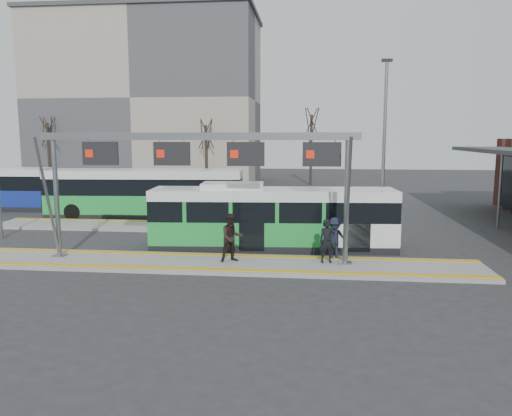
{
  "coord_description": "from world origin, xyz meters",
  "views": [
    {
      "loc": [
        4.02,
        -19.41,
        5.23
      ],
      "look_at": [
        1.63,
        3.0,
        1.95
      ],
      "focal_mm": 35.0,
      "sensor_mm": 36.0,
      "label": 1
    }
  ],
  "objects": [
    {
      "name": "bg_bus_green",
      "position": [
        -6.39,
        11.32,
        1.52
      ],
      "size": [
        12.46,
        3.44,
        3.08
      ],
      "rotation": [
        0.0,
        0.0,
        0.07
      ],
      "color": "black",
      "rests_on": "ground"
    },
    {
      "name": "gantry",
      "position": [
        -0.35,
        0.25,
        4.3
      ],
      "size": [
        13.0,
        1.68,
        5.2
      ],
      "color": "slate",
      "rests_on": "platform_main"
    },
    {
      "name": "passenger_a",
      "position": [
        4.78,
        0.36,
        1.03
      ],
      "size": [
        0.72,
        0.56,
        1.76
      ],
      "primitive_type": "imported",
      "rotation": [
        0.0,
        0.0,
        0.23
      ],
      "color": "black",
      "rests_on": "platform_main"
    },
    {
      "name": "tree_left",
      "position": [
        -6.02,
        28.7,
        5.35
      ],
      "size": [
        1.4,
        1.4,
        7.06
      ],
      "color": "#382B21",
      "rests_on": "ground"
    },
    {
      "name": "lamp_east",
      "position": [
        7.59,
        5.34,
        4.65
      ],
      "size": [
        0.5,
        0.25,
        8.8
      ],
      "color": "slate",
      "rests_on": "ground"
    },
    {
      "name": "apartment_block",
      "position": [
        -14.0,
        36.0,
        9.21
      ],
      "size": [
        24.5,
        12.5,
        18.4
      ],
      "color": "#A49A89",
      "rests_on": "ground"
    },
    {
      "name": "tree_far",
      "position": [
        -22.41,
        29.1,
        5.6
      ],
      "size": [
        1.4,
        1.4,
        7.38
      ],
      "color": "#382B21",
      "rests_on": "ground"
    },
    {
      "name": "tree_mid",
      "position": [
        4.18,
        33.73,
        6.35
      ],
      "size": [
        1.4,
        1.4,
        8.37
      ],
      "color": "#382B21",
      "rests_on": "ground"
    },
    {
      "name": "tactile_main",
      "position": [
        0.0,
        0.0,
        0.16
      ],
      "size": [
        22.0,
        2.65,
        0.02
      ],
      "color": "gold",
      "rests_on": "platform_main"
    },
    {
      "name": "passenger_b",
      "position": [
        0.94,
        0.17,
        1.13
      ],
      "size": [
        1.19,
        1.1,
        1.96
      ],
      "primitive_type": "imported",
      "rotation": [
        0.0,
        0.0,
        0.47
      ],
      "color": "black",
      "rests_on": "platform_main"
    },
    {
      "name": "tactile_second",
      "position": [
        -4.0,
        9.15,
        0.16
      ],
      "size": [
        20.0,
        0.35,
        0.02
      ],
      "color": "gold",
      "rests_on": "platform_second"
    },
    {
      "name": "platform_second",
      "position": [
        -4.0,
        8.0,
        0.07
      ],
      "size": [
        20.0,
        3.0,
        0.15
      ],
      "primitive_type": "cube",
      "color": "gray",
      "rests_on": "ground"
    },
    {
      "name": "passenger_c",
      "position": [
        5.12,
        1.1,
        1.01
      ],
      "size": [
        1.22,
        0.86,
        1.72
      ],
      "primitive_type": "imported",
      "rotation": [
        0.0,
        0.0,
        0.21
      ],
      "color": "#1A1D30",
      "rests_on": "platform_main"
    },
    {
      "name": "platform_main",
      "position": [
        0.0,
        0.0,
        0.07
      ],
      "size": [
        22.0,
        3.0,
        0.15
      ],
      "primitive_type": "cube",
      "color": "gray",
      "rests_on": "ground"
    },
    {
      "name": "ground",
      "position": [
        0.0,
        0.0,
        0.0
      ],
      "size": [
        120.0,
        120.0,
        0.0
      ],
      "primitive_type": "plane",
      "color": "#2D2D30",
      "rests_on": "ground"
    },
    {
      "name": "hero_bus",
      "position": [
        2.35,
        3.33,
        1.41
      ],
      "size": [
        11.32,
        3.11,
        3.08
      ],
      "rotation": [
        0.0,
        0.0,
        0.07
      ],
      "color": "black",
      "rests_on": "ground"
    }
  ]
}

